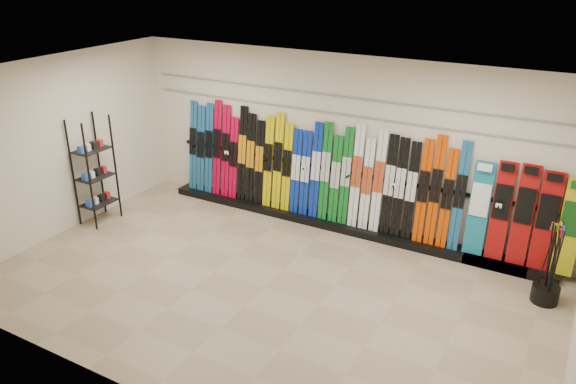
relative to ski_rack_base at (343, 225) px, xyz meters
The scene contains 12 objects.
floor 2.29m from the ski_rack_base, 95.64° to the right, with size 8.00×8.00×0.00m, color gray.
back_wall 1.47m from the ski_rack_base, 135.64° to the left, with size 8.00×8.00×0.00m, color beige.
left_wall 5.01m from the ski_rack_base, 151.65° to the right, with size 5.00×5.00×0.00m, color beige.
ceiling 3.73m from the ski_rack_base, 95.64° to the right, with size 8.00×8.00×0.00m, color silver.
ski_rack_base is the anchor object (origin of this frame).
skis 1.13m from the ski_rack_base, behind, with size 5.36×0.25×1.83m.
snowboards 2.98m from the ski_rack_base, ahead, with size 1.58×0.24×1.55m.
accessory_rack 4.47m from the ski_rack_base, 155.31° to the right, with size 0.40×0.60×1.93m, color black.
pole_bin 3.45m from the ski_rack_base, 11.54° to the right, with size 0.37×0.37×0.25m, color black.
ski_poles 3.50m from the ski_rack_base, 11.71° to the right, with size 0.25×0.34×1.18m.
slatwall_rail_0 1.96m from the ski_rack_base, 138.37° to the left, with size 7.60×0.02×0.03m, color gray.
slatwall_rail_1 2.26m from the ski_rack_base, 138.37° to the left, with size 7.60×0.02×0.03m, color gray.
Camera 1 is at (3.69, -5.92, 4.49)m, focal length 35.00 mm.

